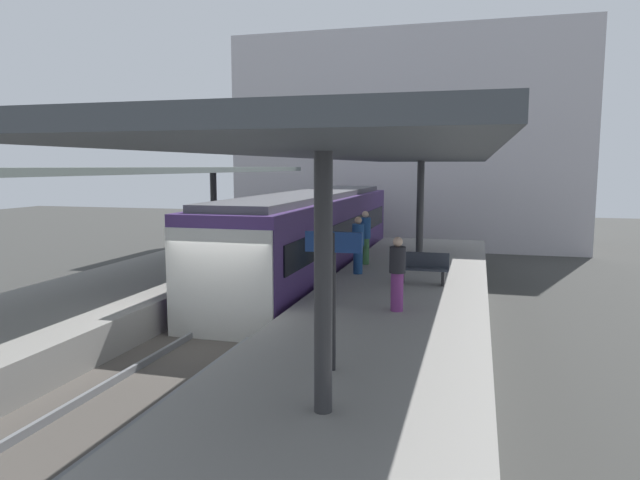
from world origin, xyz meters
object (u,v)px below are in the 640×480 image
object	(u,v)px
platform_bench	(423,267)
passenger_mid_platform	(397,273)
commuter_train	(312,237)
platform_sign	(333,269)
passenger_near_bench	(365,237)
passenger_far_end	(358,244)

from	to	relation	value
platform_bench	passenger_mid_platform	size ratio (longest dim) A/B	0.84
commuter_train	platform_sign	bearing A→B (deg)	-72.12
platform_bench	platform_sign	distance (m)	7.37
platform_bench	passenger_mid_platform	distance (m)	3.22
passenger_near_bench	passenger_far_end	bearing A→B (deg)	-85.90
platform_bench	passenger_near_bench	size ratio (longest dim) A/B	0.80
passenger_near_bench	passenger_far_end	xyz separation A→B (m)	(0.13, -1.77, -0.02)
passenger_mid_platform	platform_bench	bearing A→B (deg)	85.03
commuter_train	passenger_near_bench	bearing A→B (deg)	-25.04
platform_sign	passenger_near_bench	distance (m)	10.15
platform_bench	passenger_near_bench	distance (m)	3.55
passenger_mid_platform	passenger_far_end	distance (m)	4.55
commuter_train	platform_sign	world-z (taller)	commuter_train
platform_bench	passenger_near_bench	bearing A→B (deg)	127.74
commuter_train	passenger_far_end	size ratio (longest dim) A/B	8.92
commuter_train	passenger_mid_platform	size ratio (longest dim) A/B	9.21
commuter_train	platform_bench	bearing A→B (deg)	-41.42
platform_bench	passenger_far_end	xyz separation A→B (m)	(-2.03, 1.02, 0.43)
platform_sign	passenger_near_bench	bearing A→B (deg)	98.10
passenger_mid_platform	passenger_near_bench	bearing A→B (deg)	107.47
platform_bench	passenger_near_bench	world-z (taller)	passenger_near_bench
commuter_train	passenger_far_end	world-z (taller)	commuter_train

